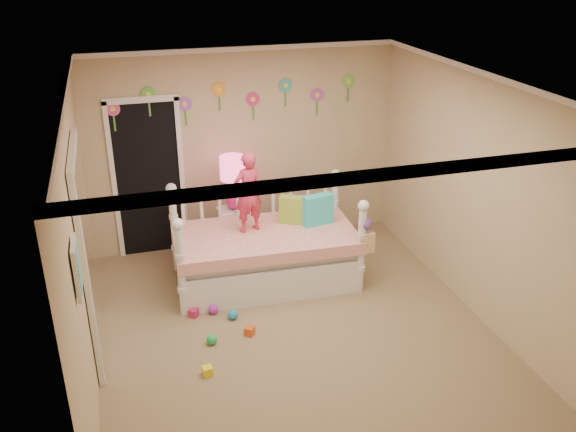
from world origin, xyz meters
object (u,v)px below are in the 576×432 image
object	(u,v)px
child	(248,192)
table_lamp	(233,174)
nightstand	(235,232)
daybed	(265,237)

from	to	relation	value
child	table_lamp	world-z (taller)	child
table_lamp	nightstand	bearing A→B (deg)	-104.04
daybed	nightstand	world-z (taller)	daybed
nightstand	child	bearing A→B (deg)	-92.29
daybed	table_lamp	world-z (taller)	table_lamp
nightstand	table_lamp	world-z (taller)	table_lamp
daybed	child	size ratio (longest dim) A/B	2.24
child	table_lamp	distance (m)	0.63
nightstand	table_lamp	bearing A→B (deg)	69.32
child	nightstand	xyz separation A→B (m)	(-0.05, 0.63, -0.80)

